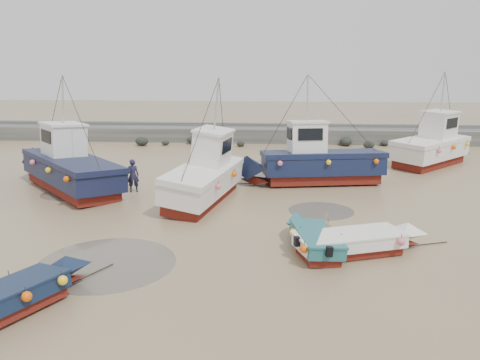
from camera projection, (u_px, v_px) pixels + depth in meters
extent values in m
plane|color=#9C885F|center=(231.00, 233.00, 19.72)|extent=(120.00, 120.00, 0.00)
cube|color=slate|center=(253.00, 135.00, 40.78)|extent=(60.00, 2.20, 1.20)
cube|color=slate|center=(254.00, 125.00, 41.76)|extent=(60.00, 0.60, 0.25)
ellipsoid|color=black|center=(315.00, 145.00, 37.65)|extent=(0.84, 0.86, 0.51)
ellipsoid|color=black|center=(346.00, 142.00, 38.94)|extent=(0.98, 1.07, 0.72)
ellipsoid|color=black|center=(428.00, 146.00, 37.54)|extent=(0.78, 0.90, 0.59)
ellipsoid|color=black|center=(193.00, 140.00, 39.70)|extent=(0.99, 0.80, 0.58)
ellipsoid|color=black|center=(402.00, 146.00, 37.92)|extent=(0.54, 0.46, 0.30)
ellipsoid|color=black|center=(370.00, 145.00, 38.28)|extent=(0.61, 0.47, 0.46)
ellipsoid|color=black|center=(201.00, 142.00, 39.50)|extent=(0.61, 0.53, 0.32)
ellipsoid|color=black|center=(385.00, 143.00, 38.79)|extent=(0.67, 0.55, 0.43)
ellipsoid|color=black|center=(142.00, 141.00, 38.89)|extent=(1.09, 0.88, 0.72)
ellipsoid|color=black|center=(165.00, 143.00, 39.10)|extent=(0.65, 0.60, 0.37)
ellipsoid|color=black|center=(369.00, 145.00, 37.71)|extent=(0.88, 0.64, 0.62)
ellipsoid|color=black|center=(241.00, 144.00, 38.62)|extent=(0.64, 0.62, 0.48)
ellipsoid|color=black|center=(347.00, 144.00, 38.84)|extent=(0.55, 0.45, 0.29)
cylinder|color=#5A5449|center=(106.00, 263.00, 16.84)|extent=(5.01, 5.01, 0.01)
cylinder|color=#5A5449|center=(321.00, 211.00, 22.55)|extent=(3.16, 3.16, 0.01)
cylinder|color=#5A5449|center=(73.00, 195.00, 25.17)|extent=(3.49, 3.49, 0.01)
cylinder|color=#5A5449|center=(286.00, 171.00, 30.45)|extent=(6.84, 6.84, 0.01)
cube|color=maroon|center=(2.00, 312.00, 13.33)|extent=(2.87, 3.64, 0.30)
cube|color=#101F39|center=(1.00, 300.00, 13.24)|extent=(3.21, 3.98, 0.45)
pyramid|color=#101F39|center=(65.00, 259.00, 14.87)|extent=(1.76, 1.42, 0.90)
cube|color=brown|center=(0.00, 295.00, 13.19)|extent=(2.64, 3.31, 0.10)
cube|color=#101F39|center=(0.00, 292.00, 13.17)|extent=(3.30, 4.08, 0.07)
cylinder|color=black|center=(90.00, 275.00, 15.85)|extent=(1.02, 1.76, 0.04)
sphere|color=#EA5A09|center=(29.00, 302.00, 12.95)|extent=(0.30, 0.30, 0.30)
sphere|color=#EA5A09|center=(11.00, 277.00, 14.41)|extent=(0.30, 0.30, 0.30)
sphere|color=#EA5A09|center=(65.00, 285.00, 13.88)|extent=(0.30, 0.30, 0.30)
cube|color=maroon|center=(315.00, 249.00, 17.69)|extent=(1.67, 2.94, 0.30)
cube|color=#216064|center=(315.00, 240.00, 17.60)|extent=(1.91, 3.18, 0.45)
pyramid|color=#216064|center=(303.00, 213.00, 19.25)|extent=(1.47, 0.96, 0.90)
cube|color=brown|center=(315.00, 236.00, 17.55)|extent=(1.55, 2.67, 0.10)
cube|color=#216064|center=(315.00, 234.00, 17.53)|extent=(1.97, 3.26, 0.07)
cube|color=black|center=(328.00, 252.00, 16.06)|extent=(0.25, 0.22, 0.35)
cylinder|color=black|center=(298.00, 227.00, 20.28)|extent=(0.42, 1.97, 0.04)
sphere|color=#EA5A09|center=(302.00, 251.00, 16.34)|extent=(0.30, 0.30, 0.30)
sphere|color=#EA5A09|center=(339.00, 240.00, 17.29)|extent=(0.30, 0.30, 0.30)
sphere|color=#EA5A09|center=(292.00, 234.00, 17.85)|extent=(0.30, 0.30, 0.30)
sphere|color=#EA5A09|center=(327.00, 225.00, 18.80)|extent=(0.30, 0.30, 0.30)
cube|color=maroon|center=(349.00, 250.00, 17.57)|extent=(3.97, 2.44, 0.30)
cube|color=white|center=(349.00, 241.00, 17.48)|extent=(4.30, 2.75, 0.45)
pyramid|color=white|center=(406.00, 224.00, 17.93)|extent=(1.17, 1.71, 0.90)
cube|color=brown|center=(350.00, 237.00, 17.44)|extent=(3.60, 2.25, 0.10)
cube|color=white|center=(350.00, 235.00, 17.41)|extent=(4.41, 2.84, 0.07)
cube|color=black|center=(297.00, 242.00, 16.93)|extent=(0.24, 0.27, 0.35)
cylinder|color=black|center=(425.00, 245.00, 18.40)|extent=(1.91, 0.67, 0.04)
sphere|color=#EA5A09|center=(301.00, 234.00, 17.91)|extent=(0.30, 0.30, 0.30)
sphere|color=#EA5A09|center=(401.00, 243.00, 16.99)|extent=(0.30, 0.30, 0.30)
cube|color=maroon|center=(72.00, 186.00, 25.85)|extent=(6.72, 6.72, 0.55)
cube|color=#141A37|center=(71.00, 173.00, 25.66)|extent=(7.38, 7.38, 0.95)
pyramid|color=#141A37|center=(41.00, 149.00, 28.69)|extent=(2.93, 2.93, 1.40)
cube|color=brown|center=(70.00, 164.00, 25.53)|extent=(7.18, 7.17, 0.08)
cube|color=#141A37|center=(70.00, 161.00, 25.49)|extent=(7.54, 7.54, 0.30)
cube|color=white|center=(61.00, 141.00, 26.01)|extent=(2.76, 2.76, 1.70)
cube|color=white|center=(59.00, 125.00, 25.78)|extent=(2.98, 2.98, 0.12)
cube|color=black|center=(53.00, 134.00, 26.69)|extent=(1.18, 1.18, 0.68)
cylinder|color=#B7B7B2|center=(56.00, 100.00, 25.43)|extent=(0.10, 0.10, 2.60)
cylinder|color=black|center=(38.00, 172.00, 29.98)|extent=(2.16, 2.15, 0.05)
sphere|color=#DF6A80|center=(65.00, 182.00, 22.39)|extent=(0.30, 0.30, 0.30)
sphere|color=#DF6A80|center=(111.00, 168.00, 25.17)|extent=(0.30, 0.30, 0.30)
sphere|color=#DF6A80|center=(47.00, 173.00, 24.18)|extent=(0.30, 0.30, 0.30)
sphere|color=#DF6A80|center=(91.00, 161.00, 26.96)|extent=(0.30, 0.30, 0.30)
sphere|color=#DF6A80|center=(31.00, 165.00, 25.97)|extent=(0.30, 0.30, 0.30)
sphere|color=#DF6A80|center=(74.00, 154.00, 28.74)|extent=(0.30, 0.30, 0.30)
cube|color=maroon|center=(202.00, 197.00, 23.85)|extent=(3.11, 6.17, 0.55)
cube|color=white|center=(201.00, 183.00, 23.66)|extent=(3.52, 6.66, 0.95)
pyramid|color=white|center=(225.00, 155.00, 26.92)|extent=(2.43, 1.87, 1.40)
cube|color=brown|center=(201.00, 173.00, 23.53)|extent=(3.41, 6.50, 0.08)
cube|color=white|center=(201.00, 170.00, 23.49)|extent=(3.60, 6.81, 0.30)
cube|color=white|center=(207.00, 148.00, 24.04)|extent=(1.92, 2.29, 1.70)
cube|color=white|center=(206.00, 130.00, 23.81)|extent=(2.08, 2.47, 0.12)
cube|color=black|center=(213.00, 140.00, 24.92)|extent=(1.27, 0.34, 0.68)
cylinder|color=#B7B7B2|center=(206.00, 104.00, 23.46)|extent=(0.10, 0.10, 2.60)
cylinder|color=black|center=(231.00, 179.00, 28.35)|extent=(0.72, 2.94, 0.05)
sphere|color=#DF6A80|center=(157.00, 187.00, 21.57)|extent=(0.30, 0.30, 0.30)
sphere|color=#DF6A80|center=(215.00, 184.00, 22.06)|extent=(0.30, 0.30, 0.30)
sphere|color=#DF6A80|center=(179.00, 174.00, 23.90)|extent=(0.30, 0.30, 0.30)
sphere|color=#DF6A80|center=(232.00, 172.00, 24.40)|extent=(0.30, 0.30, 0.30)
sphere|color=#DF6A80|center=(198.00, 164.00, 26.23)|extent=(0.30, 0.30, 0.30)
cube|color=maroon|center=(322.00, 178.00, 27.48)|extent=(6.65, 3.10, 0.55)
cube|color=#121A38|center=(322.00, 166.00, 27.28)|extent=(7.18, 3.54, 0.95)
pyramid|color=#121A38|center=(255.00, 155.00, 26.76)|extent=(1.80, 2.68, 1.40)
cube|color=brown|center=(323.00, 157.00, 27.15)|extent=(7.01, 3.41, 0.08)
cube|color=#121A38|center=(323.00, 155.00, 27.12)|extent=(7.34, 3.61, 0.30)
cube|color=white|center=(308.00, 139.00, 26.79)|extent=(2.25, 2.03, 1.70)
cube|color=white|center=(308.00, 123.00, 26.56)|extent=(2.43, 2.20, 0.12)
cube|color=black|center=(290.00, 134.00, 26.64)|extent=(0.28, 1.47, 0.68)
cylinder|color=#B7B7B2|center=(309.00, 99.00, 26.21)|extent=(0.10, 0.10, 2.60)
cylinder|color=black|center=(235.00, 184.00, 27.10)|extent=(2.97, 0.52, 0.05)
sphere|color=#DF6A80|center=(377.00, 164.00, 26.11)|extent=(0.30, 0.30, 0.30)
sphere|color=#DF6A80|center=(339.00, 155.00, 28.62)|extent=(0.30, 0.30, 0.30)
sphere|color=#DF6A80|center=(329.00, 165.00, 25.88)|extent=(0.30, 0.30, 0.30)
sphere|color=#DF6A80|center=(295.00, 156.00, 28.39)|extent=(0.30, 0.30, 0.30)
sphere|color=#DF6A80|center=(280.00, 166.00, 25.65)|extent=(0.30, 0.30, 0.30)
cube|color=maroon|center=(428.00, 161.00, 31.92)|extent=(5.53, 5.41, 0.55)
cube|color=white|center=(430.00, 151.00, 31.73)|extent=(6.09, 5.97, 0.95)
pyramid|color=white|center=(456.00, 135.00, 33.74)|extent=(2.77, 2.81, 1.40)
cube|color=brown|center=(430.00, 143.00, 31.60)|extent=(5.92, 5.80, 0.08)
cube|color=white|center=(431.00, 141.00, 31.56)|extent=(6.22, 6.10, 0.30)
cube|color=white|center=(438.00, 126.00, 31.82)|extent=(2.67, 2.66, 1.70)
cube|color=white|center=(440.00, 112.00, 31.59)|extent=(2.88, 2.87, 0.12)
cube|color=black|center=(446.00, 121.00, 32.38)|extent=(1.07, 1.12, 0.68)
cylinder|color=#B7B7B2|center=(442.00, 92.00, 31.24)|extent=(0.10, 0.10, 2.60)
cylinder|color=black|center=(460.00, 156.00, 34.83)|extent=(2.21, 2.10, 0.05)
sphere|color=#DF6A80|center=(392.00, 147.00, 31.19)|extent=(0.30, 0.30, 0.30)
sphere|color=#DF6A80|center=(439.00, 151.00, 29.73)|extent=(0.30, 0.30, 0.30)
sphere|color=#DF6A80|center=(408.00, 143.00, 32.37)|extent=(0.30, 0.30, 0.30)
sphere|color=#DF6A80|center=(453.00, 148.00, 30.91)|extent=(0.30, 0.30, 0.30)
sphere|color=#DF6A80|center=(422.00, 140.00, 33.55)|extent=(0.30, 0.30, 0.30)
sphere|color=#DF6A80|center=(467.00, 144.00, 32.08)|extent=(0.30, 0.30, 0.30)
imported|color=#1E1E3B|center=(134.00, 192.00, 25.76)|extent=(0.75, 0.58, 1.83)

